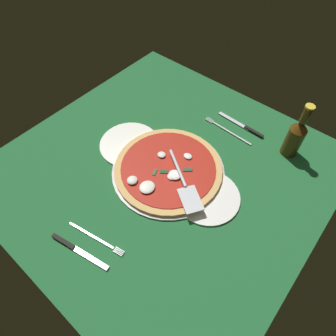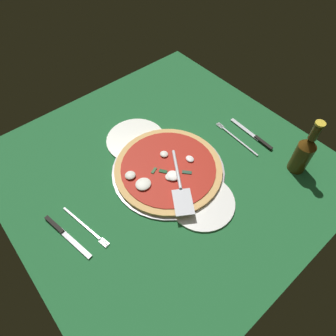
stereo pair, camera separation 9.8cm
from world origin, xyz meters
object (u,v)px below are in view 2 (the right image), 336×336
Objects in this scene: pizza at (167,169)px; beer_bottle at (304,153)px; dinner_plate_left at (135,140)px; place_setting_far at (246,138)px; pizza_server at (180,185)px; place_setting_near at (74,230)px; dinner_plate_right at (201,203)px.

pizza is 1.68× the size of beer_bottle.
place_setting_far is at bearing 51.30° from dinner_plate_left.
pizza_server is 0.99× the size of place_setting_near.
pizza_server is at bearing -163.18° from dinner_plate_right.
pizza is 1.59× the size of place_setting_near.
place_setting_far is at bearing 72.26° from place_setting_near.
pizza_server is at bearing -5.10° from dinner_plate_left.
pizza reaches higher than dinner_plate_right.
pizza_server reaches higher than pizza.
pizza_server is 40.91cm from beer_bottle.
dinner_plate_right is 32.99cm from place_setting_far.
pizza_server is (8.59, -2.25, 2.25)cm from pizza.
pizza_server is 34.22cm from place_setting_far.
pizza is at bearing -162.07° from pizza_server.
dinner_plate_left is 27.20cm from pizza_server.
dinner_plate_right is at bearing 108.34° from place_setting_far.
dinner_plate_right is 16.14cm from pizza.
dinner_plate_right is 0.94× the size of place_setting_far.
beer_bottle is at bearing 36.79° from dinner_plate_left.
place_setting_near is 66.96cm from place_setting_far.
pizza is 43.94cm from beer_bottle.
dinner_plate_right is at bearing 49.44° from pizza_server.
dinner_plate_left is 34.38cm from dinner_plate_right.
pizza is (18.28, -0.15, 1.22)cm from dinner_plate_left.
place_setting_far is (8.22, 66.45, -0.00)cm from place_setting_near.
dinner_plate_left is 0.98× the size of place_setting_far.
place_setting_near is 1.06× the size of beer_bottle.
place_setting_near reaches higher than dinner_plate_right.
dinner_plate_right is at bearing -0.21° from dinner_plate_left.
dinner_plate_right is 0.92× the size of pizza_server.
beer_bottle reaches higher than pizza.
pizza reaches higher than place_setting_near.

